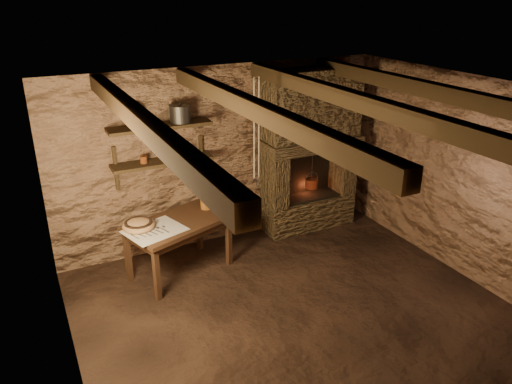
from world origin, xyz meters
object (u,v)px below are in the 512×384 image
stoneware_jug (206,192)px  wooden_bowl (139,226)px  iron_stockpot (180,114)px  work_table (180,245)px  red_pot (311,183)px

stoneware_jug → wooden_bowl: bearing=-154.2°
wooden_bowl → iron_stockpot: size_ratio=1.47×
stoneware_jug → iron_stockpot: 1.01m
work_table → red_pot: bearing=-9.8°
stoneware_jug → wooden_bowl: stoneware_jug is taller
stoneware_jug → iron_stockpot: (-0.18, 0.28, 0.95)m
red_pot → wooden_bowl: bearing=-171.9°
work_table → stoneware_jug: bearing=4.8°
iron_stockpot → wooden_bowl: bearing=-146.4°
iron_stockpot → red_pot: iron_stockpot is taller
stoneware_jug → wooden_bowl: size_ratio=1.36×
stoneware_jug → red_pot: size_ratio=0.94×
red_pot → work_table: bearing=-170.3°
work_table → wooden_bowl: 0.60m
iron_stockpot → stoneware_jug: bearing=-56.9°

